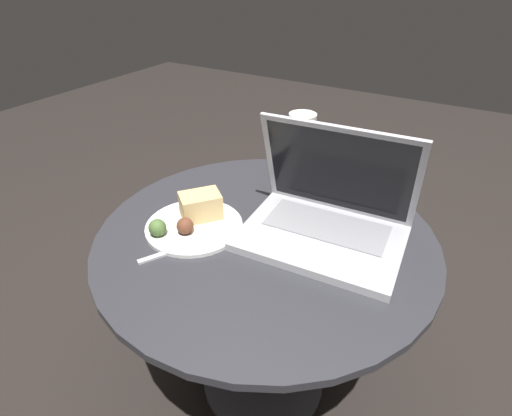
# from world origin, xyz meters

# --- Properties ---
(ground_plane) EXTENTS (6.00, 6.00, 0.00)m
(ground_plane) POSITION_xyz_m (0.00, 0.00, 0.00)
(ground_plane) COLOR black
(table) EXTENTS (0.76, 0.76, 0.54)m
(table) POSITION_xyz_m (0.00, 0.00, 0.41)
(table) COLOR #515156
(table) RESTS_ON ground_plane
(laptop) EXTENTS (0.36, 0.27, 0.25)m
(laptop) POSITION_xyz_m (0.12, 0.06, 0.59)
(laptop) COLOR #B2B2B7
(laptop) RESTS_ON table
(beer_glass) EXTENTS (0.07, 0.07, 0.21)m
(beer_glass) POSITION_xyz_m (-0.02, 0.22, 0.64)
(beer_glass) COLOR #C6701E
(beer_glass) RESTS_ON table
(snack_plate) EXTENTS (0.22, 0.22, 0.07)m
(snack_plate) POSITION_xyz_m (-0.15, -0.06, 0.56)
(snack_plate) COLOR silver
(snack_plate) RESTS_ON table
(fork) EXTENTS (0.10, 0.16, 0.00)m
(fork) POSITION_xyz_m (-0.12, -0.14, 0.54)
(fork) COLOR silver
(fork) RESTS_ON table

